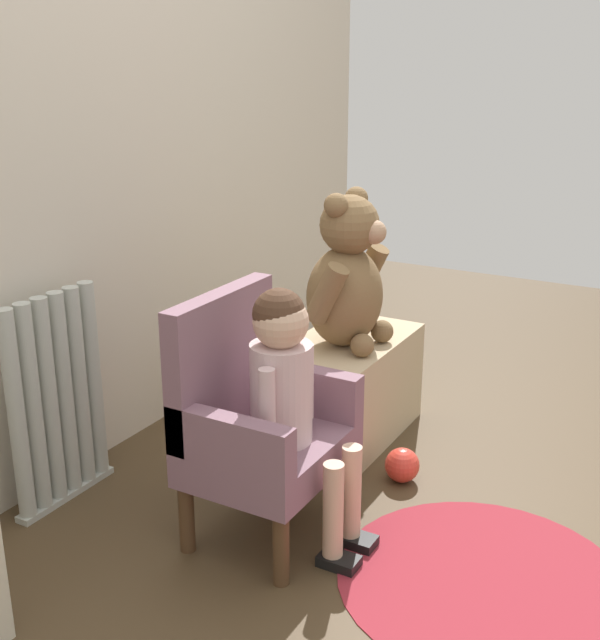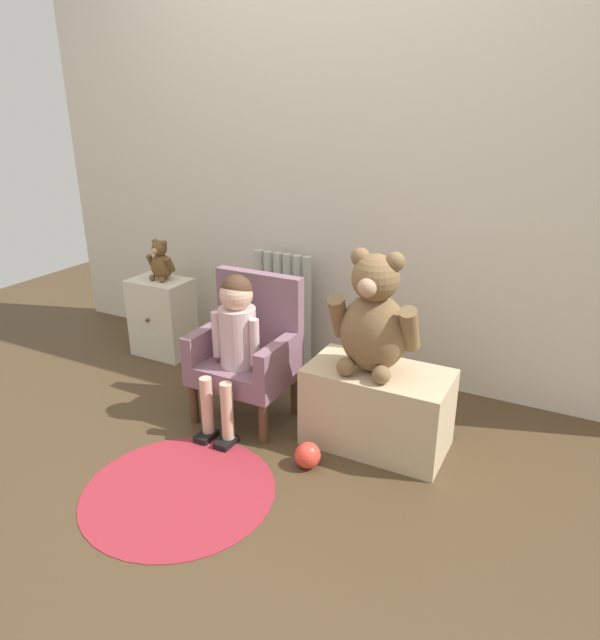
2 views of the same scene
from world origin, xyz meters
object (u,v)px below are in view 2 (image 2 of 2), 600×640
object	(u,v)px
low_bench	(377,408)
large_teddy_bear	(374,320)
small_dresser	(163,317)
toy_ball	(308,455)
child_figure	(235,331)
child_armchair	(249,350)
radiator	(283,309)
small_teddy_bear	(161,262)
floor_rug	(179,491)

from	to	relation	value
low_bench	large_teddy_bear	distance (m)	0.42
small_dresser	toy_ball	distance (m)	1.46
low_bench	child_figure	bearing A→B (deg)	-167.41
large_teddy_bear	small_dresser	bearing A→B (deg)	166.67
child_armchair	child_figure	size ratio (longest dim) A/B	0.95
large_teddy_bear	toy_ball	world-z (taller)	large_teddy_bear
low_bench	toy_ball	xyz separation A→B (m)	(-0.19, -0.30, -0.13)
radiator	child_figure	size ratio (longest dim) A/B	0.89
toy_ball	low_bench	bearing A→B (deg)	57.41
large_teddy_bear	child_armchair	bearing A→B (deg)	-178.13
radiator	toy_ball	world-z (taller)	radiator
radiator	toy_ball	size ratio (longest dim) A/B	5.86
small_teddy_bear	floor_rug	size ratio (longest dim) A/B	0.31
child_armchair	large_teddy_bear	size ratio (longest dim) A/B	1.32
radiator	toy_ball	distance (m)	1.10
floor_rug	low_bench	bearing A→B (deg)	50.41
small_dresser	child_armchair	xyz separation A→B (m)	(0.85, -0.37, 0.11)
small_dresser	child_armchair	world-z (taller)	child_armchair
small_dresser	child_figure	distance (m)	1.01
small_dresser	radiator	bearing A→B (deg)	18.77
radiator	small_dresser	xyz separation A→B (m)	(-0.70, -0.24, -0.09)
small_dresser	low_bench	bearing A→B (deg)	-12.61
floor_rug	radiator	bearing A→B (deg)	100.18
toy_ball	small_dresser	bearing A→B (deg)	154.02
toy_ball	child_figure	bearing A→B (deg)	160.89
child_armchair	low_bench	world-z (taller)	child_armchair
low_bench	small_dresser	bearing A→B (deg)	167.39
radiator	low_bench	size ratio (longest dim) A/B	1.06
floor_rug	child_armchair	bearing A→B (deg)	96.55
small_dresser	child_armchair	size ratio (longest dim) A/B	0.67
child_figure	low_bench	xyz separation A→B (m)	(0.65, 0.14, -0.30)
radiator	child_figure	world-z (taller)	child_figure
child_armchair	toy_ball	bearing A→B (deg)	-30.65
child_armchair	floor_rug	size ratio (longest dim) A/B	0.91
small_dresser	small_teddy_bear	xyz separation A→B (m)	(0.02, 0.01, 0.34)
child_figure	toy_ball	size ratio (longest dim) A/B	6.56
child_armchair	low_bench	bearing A→B (deg)	2.90
small_teddy_bear	child_figure	bearing A→B (deg)	-30.39
large_teddy_bear	low_bench	bearing A→B (deg)	21.99
small_dresser	small_teddy_bear	size ratio (longest dim) A/B	1.96
small_dresser	toy_ball	bearing A→B (deg)	-25.98
large_teddy_bear	toy_ball	distance (m)	0.64
small_teddy_bear	toy_ball	world-z (taller)	small_teddy_bear
child_armchair	small_teddy_bear	size ratio (longest dim) A/B	2.92
low_bench	floor_rug	world-z (taller)	low_bench
large_teddy_bear	floor_rug	world-z (taller)	large_teddy_bear
radiator	small_teddy_bear	size ratio (longest dim) A/B	2.75
child_figure	toy_ball	xyz separation A→B (m)	(0.45, -0.16, -0.42)
low_bench	toy_ball	world-z (taller)	low_bench
small_dresser	floor_rug	bearing A→B (deg)	-47.83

